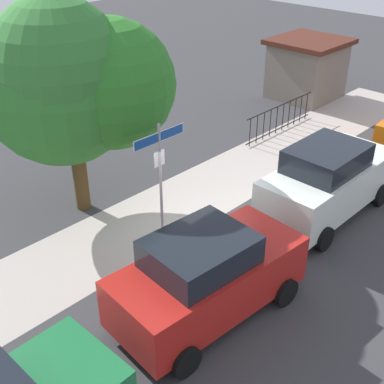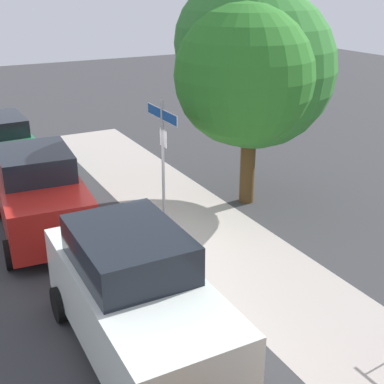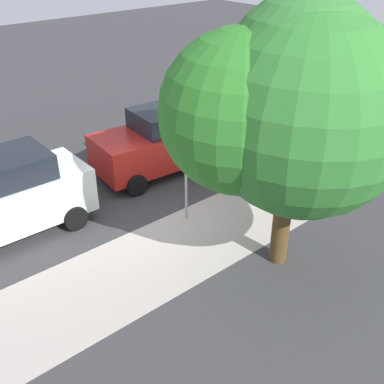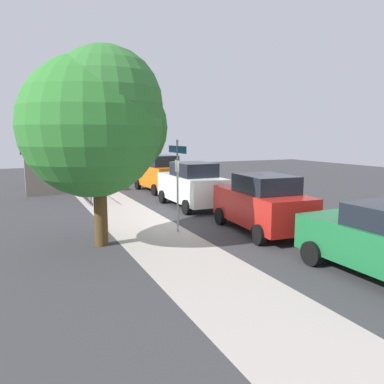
{
  "view_description": "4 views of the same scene",
  "coord_description": "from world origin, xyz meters",
  "px_view_note": "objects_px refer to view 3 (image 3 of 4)",
  "views": [
    {
      "loc": [
        -7.74,
        -7.57,
        7.63
      ],
      "look_at": [
        0.64,
        0.51,
        0.84
      ],
      "focal_mm": 47.26,
      "sensor_mm": 36.0,
      "label": 1
    },
    {
      "loc": [
        9.92,
        -4.45,
        5.65
      ],
      "look_at": [
        0.07,
        0.82,
        1.12
      ],
      "focal_mm": 48.84,
      "sensor_mm": 36.0,
      "label": 2
    },
    {
      "loc": [
        5.98,
        8.39,
        6.8
      ],
      "look_at": [
        -0.44,
        0.79,
        1.02
      ],
      "focal_mm": 43.1,
      "sensor_mm": 36.0,
      "label": 3
    },
    {
      "loc": [
        -12.27,
        5.26,
        3.32
      ],
      "look_at": [
        -0.36,
        -0.24,
        1.34
      ],
      "focal_mm": 34.84,
      "sensor_mm": 36.0,
      "label": 4
    }
  ],
  "objects_px": {
    "street_sign": "(186,141)",
    "car_green": "(265,108)",
    "car_red": "(162,141)",
    "shade_tree": "(288,106)",
    "car_white": "(0,199)"
  },
  "relations": [
    {
      "from": "street_sign",
      "to": "car_white",
      "type": "distance_m",
      "value": 4.73
    },
    {
      "from": "car_white",
      "to": "car_red",
      "type": "bearing_deg",
      "value": -176.16
    },
    {
      "from": "car_white",
      "to": "shade_tree",
      "type": "bearing_deg",
      "value": 131.97
    },
    {
      "from": "shade_tree",
      "to": "street_sign",
      "type": "bearing_deg",
      "value": -79.95
    },
    {
      "from": "street_sign",
      "to": "car_green",
      "type": "height_order",
      "value": "street_sign"
    },
    {
      "from": "car_green",
      "to": "car_red",
      "type": "relative_size",
      "value": 1.0
    },
    {
      "from": "car_green",
      "to": "car_white",
      "type": "height_order",
      "value": "car_white"
    },
    {
      "from": "car_green",
      "to": "car_white",
      "type": "relative_size",
      "value": 0.97
    },
    {
      "from": "street_sign",
      "to": "car_white",
      "type": "relative_size",
      "value": 0.72
    },
    {
      "from": "car_green",
      "to": "car_white",
      "type": "distance_m",
      "value": 10.02
    },
    {
      "from": "shade_tree",
      "to": "car_red",
      "type": "distance_m",
      "value": 5.97
    },
    {
      "from": "car_green",
      "to": "car_red",
      "type": "xyz_separation_m",
      "value": [
        4.88,
        0.09,
        0.11
      ]
    },
    {
      "from": "car_green",
      "to": "street_sign",
      "type": "bearing_deg",
      "value": 23.3
    },
    {
      "from": "street_sign",
      "to": "shade_tree",
      "type": "xyz_separation_m",
      "value": [
        -0.46,
        2.6,
        1.5
      ]
    },
    {
      "from": "car_green",
      "to": "car_red",
      "type": "distance_m",
      "value": 4.88
    }
  ]
}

